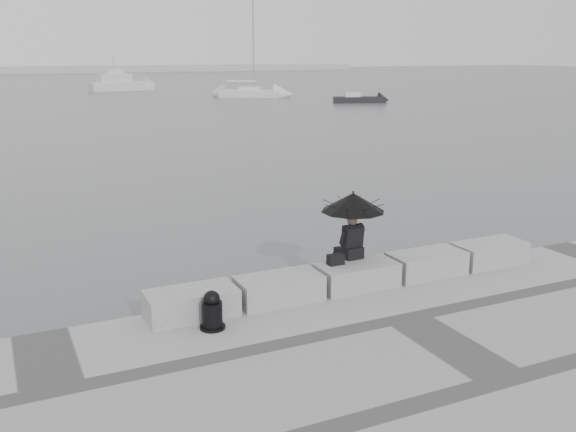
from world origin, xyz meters
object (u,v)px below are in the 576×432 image
mooring_bollard (212,313)px  motor_cruiser (121,84)px  sailboat_right (250,92)px  small_motorboat (359,99)px  seated_person (353,209)px

mooring_bollard → motor_cruiser: size_ratio=0.08×
sailboat_right → motor_cruiser: sailboat_right is taller
motor_cruiser → small_motorboat: bearing=-67.8°
sailboat_right → motor_cruiser: (-10.70, 19.23, 0.36)m
seated_person → mooring_bollard: (-3.33, -1.02, -1.24)m
mooring_bollard → motor_cruiser: (13.85, 78.26, 0.10)m
seated_person → motor_cruiser: bearing=80.0°
sailboat_right → small_motorboat: 14.01m
seated_person → mooring_bollard: size_ratio=2.02×
sailboat_right → motor_cruiser: bearing=152.2°
sailboat_right → small_motorboat: (7.03, -12.11, -0.22)m
mooring_bollard → small_motorboat: bearing=56.1°
seated_person → small_motorboat: bearing=56.1°
seated_person → sailboat_right: 61.79m
seated_person → small_motorboat: size_ratio=0.26×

